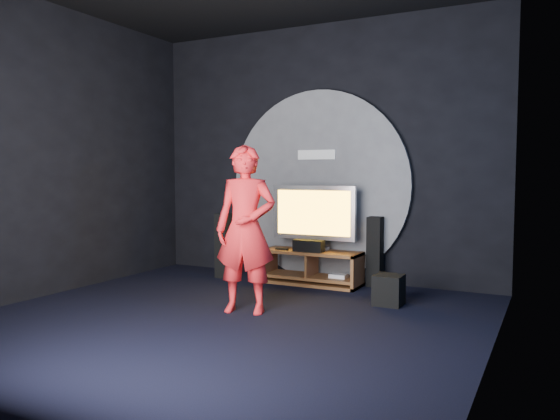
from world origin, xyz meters
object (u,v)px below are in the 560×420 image
at_px(tv, 314,215).
at_px(player, 246,229).
at_px(tower_speaker_right, 375,252).
at_px(tower_speaker_left, 224,245).
at_px(media_console, 312,270).
at_px(subwoofer, 389,290).

relative_size(tv, player, 0.66).
height_order(tower_speaker_right, player, player).
distance_m(tv, tower_speaker_right, 0.93).
relative_size(tower_speaker_left, player, 0.51).
bearing_deg(player, tower_speaker_right, 52.69).
xyz_separation_m(media_console, player, (-0.06, -1.63, 0.69)).
height_order(tower_speaker_right, subwoofer, tower_speaker_right).
relative_size(tv, tower_speaker_left, 1.28).
xyz_separation_m(media_console, tower_speaker_right, (0.77, 0.27, 0.26)).
bearing_deg(subwoofer, tower_speaker_left, 168.35).
relative_size(tv, tower_speaker_right, 1.28).
distance_m(tower_speaker_right, subwoofer, 1.05).
bearing_deg(tv, tower_speaker_right, 14.53).
relative_size(media_console, tv, 1.14).
xyz_separation_m(tower_speaker_right, player, (-0.83, -1.90, 0.43)).
height_order(tv, player, player).
bearing_deg(tv, player, -91.61).
height_order(tower_speaker_left, player, player).
relative_size(tower_speaker_right, subwoofer, 2.68).
relative_size(media_console, subwoofer, 3.88).
xyz_separation_m(media_console, tower_speaker_left, (-1.31, -0.12, 0.26)).
bearing_deg(media_console, tv, 96.30).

